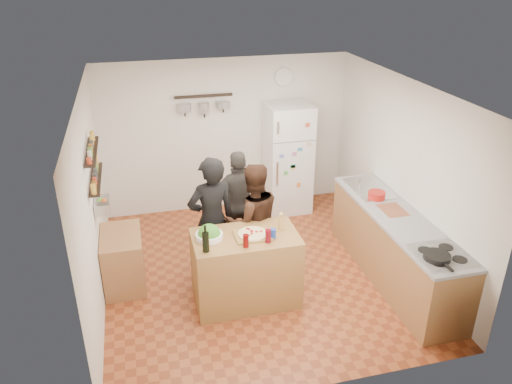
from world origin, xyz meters
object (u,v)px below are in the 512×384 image
object	(u,v)px
wall_clock	(283,77)
wine_bottle	(206,242)
person_back	(240,204)
red_bowl	(377,195)
side_table	(123,260)
counter_run	(395,248)
salt_canister	(273,233)
person_left	(212,220)
prep_island	(246,268)
pepper_mill	(281,223)
skillet	(437,256)
fridge	(288,158)
person_center	(253,221)
salad_bowl	(209,236)

from	to	relation	value
wall_clock	wine_bottle	bearing A→B (deg)	-121.44
person_back	red_bowl	bearing A→B (deg)	164.92
side_table	counter_run	bearing A→B (deg)	-11.60
counter_run	wall_clock	bearing A→B (deg)	105.92
salt_canister	person_left	distance (m)	0.93
prep_island	pepper_mill	size ratio (longest dim) A/B	6.99
counter_run	prep_island	bearing A→B (deg)	179.99
pepper_mill	wall_clock	xyz separation A→B (m)	(0.79, 2.58, 1.15)
skillet	fridge	distance (m)	3.36
prep_island	person_center	xyz separation A→B (m)	(0.22, 0.54, 0.34)
person_center	wine_bottle	bearing A→B (deg)	42.43
wine_bottle	salt_canister	bearing A→B (deg)	7.13
pepper_mill	salad_bowl	bearing A→B (deg)	180.00
red_bowl	person_left	bearing A→B (deg)	178.76
salad_bowl	skillet	xyz separation A→B (m)	(2.31, -1.05, 0.01)
prep_island	person_center	size ratio (longest dim) A/B	0.79
salad_bowl	person_left	bearing A→B (deg)	77.48
counter_run	skillet	xyz separation A→B (m)	(-0.10, -1.00, 0.50)
salad_bowl	pepper_mill	distance (m)	0.87
pepper_mill	red_bowl	bearing A→B (deg)	17.83
skillet	salt_canister	bearing A→B (deg)	151.12
person_left	side_table	distance (m)	1.25
prep_island	salad_bowl	distance (m)	0.64
skillet	red_bowl	bearing A→B (deg)	88.13
counter_run	side_table	distance (m)	3.51
prep_island	person_center	world-z (taller)	person_center
person_center	wall_clock	xyz separation A→B (m)	(1.02, 2.09, 1.36)
pepper_mill	counter_run	world-z (taller)	pepper_mill
prep_island	salad_bowl	bearing A→B (deg)	173.21
salt_canister	person_back	size ratio (longest dim) A/B	0.07
person_back	skillet	xyz separation A→B (m)	(1.72, -2.11, 0.18)
person_center	person_left	bearing A→B (deg)	-8.28
person_back	fridge	world-z (taller)	fridge
salt_canister	wall_clock	world-z (taller)	wall_clock
red_bowl	wall_clock	bearing A→B (deg)	108.44
person_left	wine_bottle	bearing A→B (deg)	65.34
pepper_mill	person_back	xyz separation A→B (m)	(-0.27, 1.06, -0.23)
salt_canister	side_table	size ratio (longest dim) A/B	0.14
salad_bowl	person_center	size ratio (longest dim) A/B	0.20
person_left	skillet	world-z (taller)	person_left
person_back	salad_bowl	bearing A→B (deg)	63.88
person_left	red_bowl	bearing A→B (deg)	167.99
salad_bowl	salt_canister	distance (m)	0.74
skillet	side_table	world-z (taller)	skillet
person_center	fridge	distance (m)	2.04
person_left	salt_canister	bearing A→B (deg)	120.01
person_center	fridge	xyz separation A→B (m)	(1.02, 1.76, 0.11)
pepper_mill	prep_island	bearing A→B (deg)	-173.66
wall_clock	side_table	bearing A→B (deg)	-144.42
prep_island	person_left	xyz separation A→B (m)	(-0.30, 0.58, 0.40)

